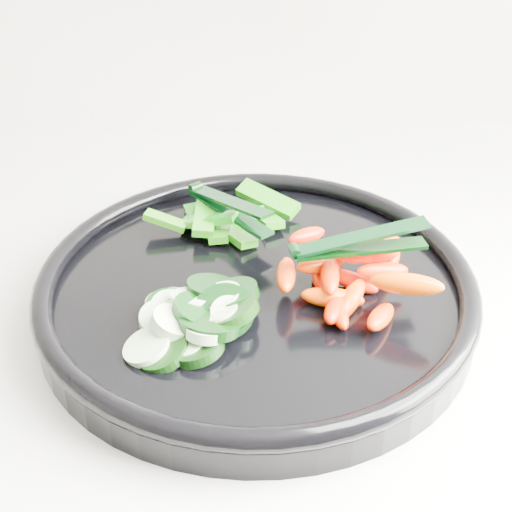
{
  "coord_description": "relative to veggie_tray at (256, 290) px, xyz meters",
  "views": [
    {
      "loc": [
        0.63,
        1.13,
        1.31
      ],
      "look_at": [
        0.66,
        1.62,
        0.99
      ],
      "focal_mm": 50.0,
      "sensor_mm": 36.0,
      "label": 1
    }
  ],
  "objects": [
    {
      "name": "cucumber_pile",
      "position": [
        -0.05,
        -0.05,
        0.01
      ],
      "size": [
        0.12,
        0.12,
        0.04
      ],
      "color": "black",
      "rests_on": "veggie_tray"
    },
    {
      "name": "tong_pepper",
      "position": [
        -0.02,
        0.09,
        0.03
      ],
      "size": [
        0.08,
        0.1,
        0.02
      ],
      "color": "black",
      "rests_on": "pepper_pile"
    },
    {
      "name": "tong_carrot",
      "position": [
        0.08,
        -0.01,
        0.05
      ],
      "size": [
        0.11,
        0.03,
        0.02
      ],
      "color": "black",
      "rests_on": "carrot_pile"
    },
    {
      "name": "pepper_pile",
      "position": [
        -0.02,
        0.1,
        0.01
      ],
      "size": [
        0.15,
        0.1,
        0.03
      ],
      "color": "#14730A",
      "rests_on": "veggie_tray"
    },
    {
      "name": "veggie_tray",
      "position": [
        0.0,
        0.0,
        0.0
      ],
      "size": [
        0.45,
        0.45,
        0.04
      ],
      "color": "black",
      "rests_on": "counter"
    },
    {
      "name": "carrot_pile",
      "position": [
        0.08,
        -0.01,
        0.02
      ],
      "size": [
        0.13,
        0.14,
        0.06
      ],
      "color": "#DA3F00",
      "rests_on": "veggie_tray"
    }
  ]
}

